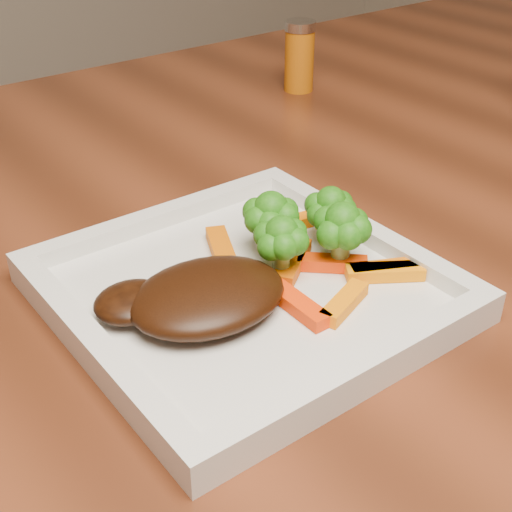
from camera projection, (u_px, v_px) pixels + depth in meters
floor at (337, 456)px, 1.40m from camera, size 4.00×4.00×0.01m
dining_table at (336, 394)px, 1.00m from camera, size 1.60×0.90×0.75m
plate at (246, 294)px, 0.55m from camera, size 0.27×0.27×0.01m
steak at (208, 296)px, 0.51m from camera, size 0.12×0.10×0.03m
broccoli_0 at (271, 216)px, 0.57m from camera, size 0.06×0.06×0.07m
broccoli_1 at (330, 208)px, 0.58m from camera, size 0.05×0.05×0.06m
broccoli_2 at (342, 234)px, 0.55m from camera, size 0.06×0.06×0.06m
broccoli_3 at (282, 242)px, 0.54m from camera, size 0.06×0.06×0.06m
carrot_0 at (344, 303)px, 0.52m from camera, size 0.05×0.03×0.01m
carrot_1 at (385, 270)px, 0.56m from camera, size 0.06×0.04×0.01m
carrot_2 at (299, 305)px, 0.52m from camera, size 0.02×0.06×0.01m
carrot_3 at (309, 219)px, 0.63m from camera, size 0.05×0.02×0.01m
carrot_4 at (221, 249)px, 0.58m from camera, size 0.04×0.06×0.01m
carrot_5 at (332, 263)px, 0.56m from camera, size 0.05×0.05×0.01m
carrot_6 at (292, 262)px, 0.57m from camera, size 0.06×0.05×0.01m
spice_shaker at (299, 56)px, 0.95m from camera, size 0.04×0.04×0.09m
carrot_7 at (385, 272)px, 0.55m from camera, size 0.06×0.05×0.01m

